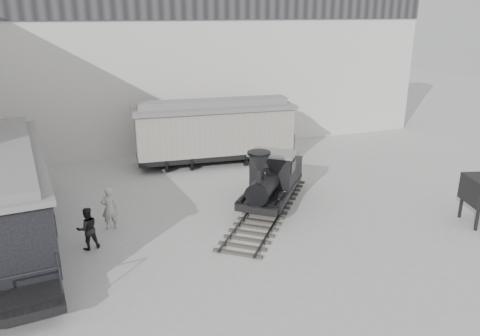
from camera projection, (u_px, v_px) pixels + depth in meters
name	position (u px, v px, depth m)	size (l,w,h in m)	color
ground	(284.00, 246.00, 17.76)	(90.00, 90.00, 0.00)	#9E9E9B
north_wall	(180.00, 61.00, 29.25)	(34.00, 2.51, 11.00)	silver
locomotive	(271.00, 183.00, 21.08)	(6.97, 7.96, 3.08)	#2E2B26
boxcar	(214.00, 130.00, 26.96)	(9.42, 3.75, 3.76)	black
passenger_coach	(9.00, 193.00, 17.92)	(3.62, 12.79, 3.38)	black
visitor_a	(109.00, 208.00, 18.94)	(0.65, 0.43, 1.78)	#B8B8B2
visitor_b	(87.00, 228.00, 17.32)	(0.80, 0.62, 1.64)	black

